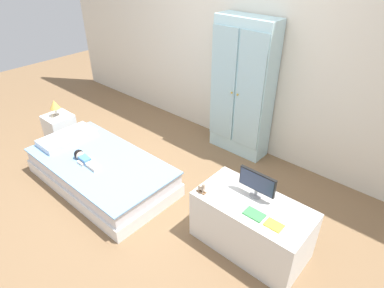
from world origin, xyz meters
name	(u,v)px	position (x,y,z in m)	size (l,w,h in m)	color
ground_plane	(146,198)	(0.00, 0.00, -0.01)	(10.00, 10.00, 0.02)	brown
back_wall	(242,35)	(0.00, 1.57, 1.35)	(6.40, 0.05, 2.70)	silver
bed	(102,172)	(-0.53, -0.14, 0.15)	(1.63, 0.87, 0.30)	white
pillow	(68,137)	(-1.15, -0.14, 0.33)	(0.32, 0.62, 0.07)	silver
doll	(83,158)	(-0.66, -0.26, 0.33)	(0.39, 0.14, 0.10)	#4C84C6
nightstand	(60,130)	(-1.60, 0.00, 0.20)	(0.31, 0.31, 0.40)	white
table_lamp	(54,105)	(-1.60, 0.00, 0.54)	(0.13, 0.13, 0.21)	#B7B2AD
wardrobe	(242,89)	(0.18, 1.39, 0.81)	(0.70, 0.31, 1.61)	silver
tv_stand	(251,225)	(1.14, 0.17, 0.24)	(0.94, 0.49, 0.48)	silver
tv_monitor	(257,183)	(1.10, 0.26, 0.62)	(0.32, 0.10, 0.23)	#99999E
rocking_horse_toy	(202,188)	(0.74, 0.00, 0.53)	(0.08, 0.04, 0.10)	#8E6642
book_green	(254,214)	(1.21, 0.06, 0.49)	(0.16, 0.10, 0.01)	#429E51
book_yellow	(274,225)	(1.38, 0.06, 0.49)	(0.13, 0.10, 0.01)	gold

